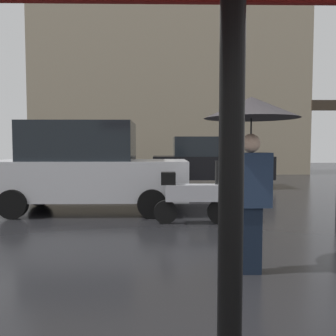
% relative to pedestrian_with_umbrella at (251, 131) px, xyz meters
% --- Properties ---
extents(pedestrian_with_umbrella, '(1.10, 1.10, 2.08)m').
position_rel_pedestrian_with_umbrella_xyz_m(pedestrian_with_umbrella, '(0.00, 0.00, 0.00)').
color(pedestrian_with_umbrella, black).
rests_on(pedestrian_with_umbrella, ground).
extents(parked_scooter, '(1.51, 0.32, 1.23)m').
position_rel_pedestrian_with_umbrella_xyz_m(parked_scooter, '(-0.50, 2.68, -1.13)').
color(parked_scooter, black).
rests_on(parked_scooter, ground).
extents(parked_car_left, '(4.46, 1.83, 2.07)m').
position_rel_pedestrian_with_umbrella_xyz_m(parked_car_left, '(-2.78, 4.02, -0.66)').
color(parked_car_left, silver).
rests_on(parked_car_left, ground).
extents(parked_car_right, '(4.28, 1.95, 1.85)m').
position_rel_pedestrian_with_umbrella_xyz_m(parked_car_right, '(0.73, 8.84, -0.74)').
color(parked_car_right, black).
rests_on(parked_car_right, ground).
extents(building_block, '(14.99, 2.46, 14.05)m').
position_rel_pedestrian_with_umbrella_xyz_m(building_block, '(-0.60, 15.67, 5.34)').
color(building_block, gray).
rests_on(building_block, ground).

